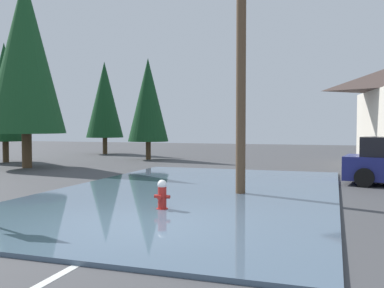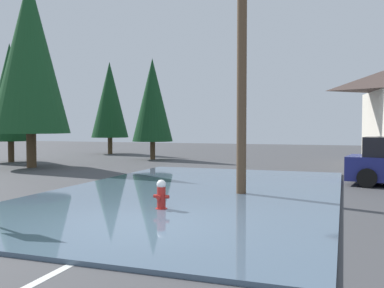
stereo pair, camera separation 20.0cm
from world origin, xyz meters
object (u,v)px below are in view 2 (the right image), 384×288
(pine_tree_short_left, at_px, (152,100))
(utility_pole, at_px, (242,40))
(pine_tree_tall_left, at_px, (30,55))
(pine_tree_mid_left, at_px, (10,92))
(fire_hydrant, at_px, (161,196))
(pine_tree_far_center, at_px, (110,100))

(pine_tree_short_left, bearing_deg, utility_pole, -55.06)
(pine_tree_short_left, bearing_deg, pine_tree_tall_left, -117.64)
(pine_tree_mid_left, distance_m, pine_tree_short_left, 8.02)
(fire_hydrant, bearing_deg, utility_pole, 66.62)
(pine_tree_mid_left, bearing_deg, pine_tree_far_center, 78.65)
(utility_pole, height_order, pine_tree_short_left, utility_pole)
(pine_tree_tall_left, bearing_deg, utility_pole, -23.47)
(pine_tree_mid_left, relative_size, pine_tree_short_left, 1.09)
(fire_hydrant, height_order, pine_tree_mid_left, pine_tree_mid_left)
(pine_tree_mid_left, bearing_deg, pine_tree_short_left, 32.96)
(fire_hydrant, xyz_separation_m, pine_tree_tall_left, (-10.33, 7.94, 5.09))
(fire_hydrant, relative_size, pine_tree_short_left, 0.13)
(pine_tree_mid_left, height_order, pine_tree_far_center, pine_tree_far_center)
(utility_pole, relative_size, pine_tree_far_center, 1.30)
(utility_pole, height_order, pine_tree_tall_left, pine_tree_tall_left)
(pine_tree_tall_left, distance_m, pine_tree_mid_left, 4.26)
(utility_pole, distance_m, pine_tree_mid_left, 16.55)
(fire_hydrant, xyz_separation_m, pine_tree_mid_left, (-13.60, 10.19, 3.53))
(utility_pole, height_order, pine_tree_far_center, utility_pole)
(pine_tree_mid_left, distance_m, pine_tree_far_center, 8.27)
(fire_hydrant, height_order, utility_pole, utility_pole)
(fire_hydrant, height_order, pine_tree_short_left, pine_tree_short_left)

